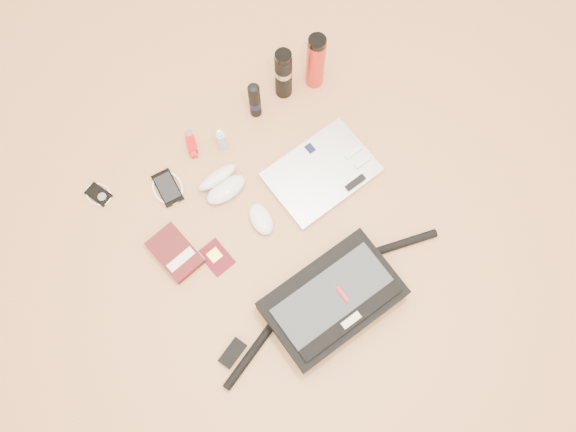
{
  "coord_description": "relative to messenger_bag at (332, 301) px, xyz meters",
  "views": [
    {
      "loc": [
        -0.3,
        -0.42,
        1.83
      ],
      "look_at": [
        0.02,
        0.04,
        0.06
      ],
      "focal_mm": 35.0,
      "sensor_mm": 36.0,
      "label": 1
    }
  ],
  "objects": [
    {
      "name": "passport",
      "position": [
        -0.22,
        0.35,
        -0.05
      ],
      "size": [
        0.09,
        0.12,
        0.01
      ],
      "rotation": [
        0.0,
        0.0,
        0.09
      ],
      "color": "#4F0712",
      "rests_on": "ground"
    },
    {
      "name": "book",
      "position": [
        -0.32,
        0.43,
        -0.04
      ],
      "size": [
        0.14,
        0.19,
        0.03
      ],
      "rotation": [
        0.0,
        0.0,
        0.12
      ],
      "color": "#4B1214",
      "rests_on": "ground"
    },
    {
      "name": "thermos_red",
      "position": [
        0.44,
        0.7,
        0.07
      ],
      "size": [
        0.08,
        0.08,
        0.25
      ],
      "rotation": [
        0.0,
        0.0,
        0.28
      ],
      "color": "red",
      "rests_on": "ground"
    },
    {
      "name": "sunglasses_case",
      "position": [
        -0.06,
        0.54,
        -0.02
      ],
      "size": [
        0.16,
        0.13,
        0.09
      ],
      "rotation": [
        0.0,
        0.0,
        0.03
      ],
      "color": "silver",
      "rests_on": "ground"
    },
    {
      "name": "aerosol_can",
      "position": [
        0.19,
        0.72,
        0.04
      ],
      "size": [
        0.06,
        0.06,
        0.18
      ],
      "rotation": [
        0.0,
        0.0,
        0.43
      ],
      "color": "black",
      "rests_on": "ground"
    },
    {
      "name": "ipod",
      "position": [
        -0.43,
        0.77,
        -0.05
      ],
      "size": [
        0.1,
        0.1,
        0.01
      ],
      "rotation": [
        0.0,
        0.0,
        0.33
      ],
      "color": "black",
      "rests_on": "ground"
    },
    {
      "name": "thermos_black",
      "position": [
        0.33,
        0.73,
        0.07
      ],
      "size": [
        0.07,
        0.07,
        0.24
      ],
      "rotation": [
        0.0,
        0.0,
        0.1
      ],
      "color": "black",
      "rests_on": "ground"
    },
    {
      "name": "laptop",
      "position": [
        0.25,
        0.38,
        -0.04
      ],
      "size": [
        0.37,
        0.26,
        0.04
      ],
      "rotation": [
        0.0,
        0.0,
        0.03
      ],
      "color": "silver",
      "rests_on": "ground"
    },
    {
      "name": "messenger_bag",
      "position": [
        0.0,
        0.0,
        0.0
      ],
      "size": [
        0.86,
        0.26,
        0.12
      ],
      "rotation": [
        0.0,
        0.0,
        0.01
      ],
      "color": "black",
      "rests_on": "ground"
    },
    {
      "name": "inhaler",
      "position": [
        -0.07,
        0.74,
        -0.04
      ],
      "size": [
        0.06,
        0.11,
        0.03
      ],
      "rotation": [
        0.0,
        0.0,
        -0.36
      ],
      "color": "#BB090A",
      "rests_on": "ground"
    },
    {
      "name": "ground",
      "position": [
        0.02,
        0.27,
        -0.05
      ],
      "size": [
        4.0,
        4.0,
        0.0
      ],
      "primitive_type": "plane",
      "color": "#BD804E",
      "rests_on": "ground"
    },
    {
      "name": "spray_bottle",
      "position": [
        0.02,
        0.67,
        -0.0
      ],
      "size": [
        0.04,
        0.04,
        0.12
      ],
      "rotation": [
        0.0,
        0.0,
        -0.28
      ],
      "color": "#A0CCDD",
      "rests_on": "ground"
    },
    {
      "name": "mouse",
      "position": [
        -0.02,
        0.36,
        -0.03
      ],
      "size": [
        0.09,
        0.13,
        0.04
      ],
      "rotation": [
        0.0,
        0.0,
        -0.16
      ],
      "color": "white",
      "rests_on": "ground"
    },
    {
      "name": "phone",
      "position": [
        -0.22,
        0.65,
        -0.05
      ],
      "size": [
        0.11,
        0.14,
        0.01
      ],
      "rotation": [
        0.0,
        0.0,
        -0.12
      ],
      "color": "black",
      "rests_on": "ground"
    }
  ]
}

